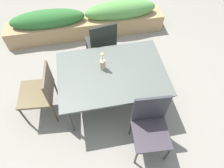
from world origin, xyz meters
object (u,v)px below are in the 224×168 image
object	(u,v)px
flower_vase	(103,63)
planter_box	(86,21)
chair_near_right	(150,125)
dining_table	(112,74)
chair_end_left	(41,91)
chair_far_side	(102,43)

from	to	relation	value
flower_vase	planter_box	size ratio (longest dim) A/B	0.09
flower_vase	planter_box	distance (m)	1.65
chair_near_right	flower_vase	world-z (taller)	flower_vase
planter_box	dining_table	bearing A→B (deg)	-83.04
dining_table	chair_end_left	distance (m)	1.03
chair_near_right	planter_box	size ratio (longest dim) A/B	0.31
chair_near_right	planter_box	distance (m)	2.53
dining_table	chair_end_left	size ratio (longest dim) A/B	1.66
planter_box	chair_end_left	bearing A→B (deg)	-115.78
dining_table	chair_far_side	world-z (taller)	chair_far_side
flower_vase	dining_table	bearing A→B (deg)	-41.70
chair_far_side	flower_vase	bearing A→B (deg)	-105.38
chair_end_left	chair_far_side	xyz separation A→B (m)	(0.99, 0.79, 0.01)
chair_near_right	planter_box	world-z (taller)	chair_near_right
chair_far_side	flower_vase	size ratio (longest dim) A/B	3.35
dining_table	flower_vase	distance (m)	0.21
chair_near_right	chair_end_left	bearing A→B (deg)	-25.50
chair_far_side	flower_vase	xyz separation A→B (m)	(-0.08, -0.68, 0.26)
flower_vase	chair_far_side	bearing A→B (deg)	82.93
chair_near_right	chair_far_side	bearing A→B (deg)	-72.55
chair_end_left	chair_near_right	bearing A→B (deg)	-114.57
chair_near_right	chair_end_left	size ratio (longest dim) A/B	1.07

